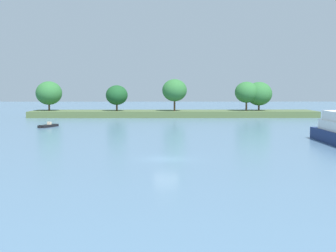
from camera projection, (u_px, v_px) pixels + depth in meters
The scene contains 3 objects.
ground_plane at pixel (166, 159), 52.78m from camera, with size 400.00×400.00×0.00m, color slate.
treeline_island at pixel (172, 104), 126.31m from camera, with size 70.56×11.77×9.35m.
small_motorboat at pixel (48, 126), 94.29m from camera, with size 3.05×5.16×0.96m.
Camera 1 is at (-0.42, -52.35, 7.56)m, focal length 54.19 mm.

